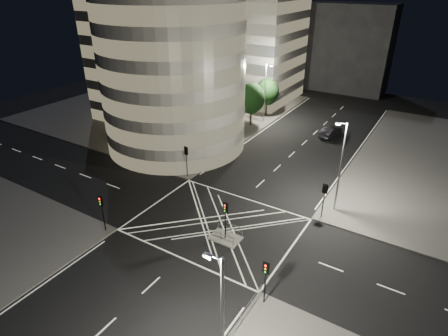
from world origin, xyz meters
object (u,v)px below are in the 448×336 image
Objects in this scene: street_lamp_left_far at (265,91)px; sedan at (331,132)px; traffic_signal_fl at (186,156)px; central_island at (225,238)px; traffic_signal_nr at (266,275)px; traffic_signal_nl at (102,207)px; street_lamp_right_far at (340,165)px; traffic_signal_island at (225,214)px; street_lamp_right_near at (222,321)px; traffic_signal_fr at (324,195)px; street_lamp_left_near at (205,122)px.

street_lamp_left_far is 12.89m from sedan.
traffic_signal_fl is at bearing -88.43° from street_lamp_left_far.
central_island is 0.60× the size of sedan.
street_lamp_left_far reaches higher than traffic_signal_nr.
street_lamp_right_far is (18.24, 15.80, 2.63)m from traffic_signal_nl.
street_lamp_right_near reaches higher than traffic_signal_island.
street_lamp_right_far is (18.87, -21.00, 0.00)m from street_lamp_left_far.
traffic_signal_fl and traffic_signal_nr have the same top height.
traffic_signal_fr is 20.97m from street_lamp_right_near.
street_lamp_right_near reaches higher than traffic_signal_nl.
street_lamp_left_near is at bearing -90.00° from street_lamp_left_far.
street_lamp_right_far is (0.64, 2.20, 2.63)m from traffic_signal_fr.
traffic_signal_nl is at bearing -90.00° from traffic_signal_fl.
central_island is 2.84m from traffic_signal_island.
traffic_signal_fl is 18.55m from street_lamp_right_far.
traffic_signal_island is (10.80, -8.30, 0.00)m from traffic_signal_fl.
street_lamp_left_far is at bearing 109.95° from central_island.
street_lamp_right_far reaches higher than sedan.
traffic_signal_nl is at bearing -88.06° from street_lamp_left_near.
street_lamp_right_near is (18.87, -26.00, 0.00)m from street_lamp_left_near.
street_lamp_left_near reaches higher than traffic_signal_island.
traffic_signal_nr reaches higher than sedan.
traffic_signal_nl is 0.80× the size of sedan.
central_island is at bearing -37.54° from traffic_signal_fl.
central_island is at bearing 120.75° from street_lamp_right_near.
traffic_signal_fl is 25.53m from sedan.
traffic_signal_fl is 17.60m from traffic_signal_fr.
street_lamp_left_near is 18.00m from street_lamp_left_far.
traffic_signal_island is 0.40× the size of street_lamp_right_near.
traffic_signal_fr is at bearing 37.69° from traffic_signal_nl.
street_lamp_left_near reaches higher than traffic_signal_nl.
traffic_signal_fl is at bearing 72.35° from sedan.
street_lamp_right_far is at bearing 87.70° from traffic_signal_nr.
street_lamp_left_far is at bearing 90.00° from street_lamp_left_near.
traffic_signal_nl and traffic_signal_island have the same top height.
street_lamp_left_far is 47.88m from street_lamp_right_near.
street_lamp_left_near is at bearing 91.94° from traffic_signal_nl.
traffic_signal_fl is at bearing 131.24° from street_lamp_right_near.
traffic_signal_nl is 0.40× the size of street_lamp_right_near.
traffic_signal_nr is at bearing -63.64° from street_lamp_left_far.
traffic_signal_fr is at bearing -51.83° from street_lamp_left_far.
street_lamp_left_near is 21.79m from sedan.
traffic_signal_island is 31.15m from sedan.
traffic_signal_fl reaches higher than central_island.
street_lamp_right_far is at bearing 90.00° from street_lamp_right_near.
traffic_signal_island is 33.61m from street_lamp_left_far.
traffic_signal_nr is (17.60, -13.60, 0.00)m from traffic_signal_fl.
central_island is 12.36m from traffic_signal_nl.
street_lamp_right_far is (7.44, 10.50, 5.47)m from central_island.
sedan is at bearing -2.05° from street_lamp_left_far.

